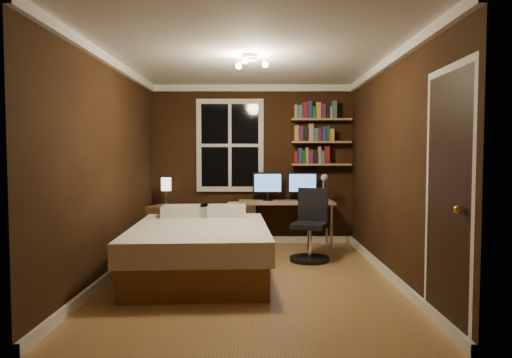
{
  "coord_description": "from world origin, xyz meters",
  "views": [
    {
      "loc": [
        0.09,
        -5.16,
        1.4
      ],
      "look_at": [
        0.07,
        0.45,
        1.1
      ],
      "focal_mm": 32.0,
      "sensor_mm": 36.0,
      "label": 1
    }
  ],
  "objects_px": {
    "bed": "(200,248)",
    "monitor_right": "(302,186)",
    "radiator": "(242,223)",
    "monitor_left": "(268,186)",
    "bedside_lamp": "(166,192)",
    "office_chair": "(310,233)",
    "desk_lamp": "(324,187)",
    "nightstand": "(167,226)",
    "desk": "(286,205)"
  },
  "relations": [
    {
      "from": "monitor_right",
      "to": "radiator",
      "type": "bearing_deg",
      "value": 173.73
    },
    {
      "from": "desk",
      "to": "radiator",
      "type": "bearing_deg",
      "value": 165.49
    },
    {
      "from": "monitor_left",
      "to": "bed",
      "type": "bearing_deg",
      "value": -115.01
    },
    {
      "from": "radiator",
      "to": "monitor_left",
      "type": "relative_size",
      "value": 1.42
    },
    {
      "from": "nightstand",
      "to": "radiator",
      "type": "distance_m",
      "value": 1.17
    },
    {
      "from": "bed",
      "to": "monitor_left",
      "type": "xyz_separation_m",
      "value": [
        0.83,
        1.77,
        0.6
      ]
    },
    {
      "from": "monitor_left",
      "to": "desk_lamp",
      "type": "bearing_deg",
      "value": -12.76
    },
    {
      "from": "radiator",
      "to": "office_chair",
      "type": "xyz_separation_m",
      "value": [
        0.95,
        -1.14,
        0.03
      ]
    },
    {
      "from": "bedside_lamp",
      "to": "office_chair",
      "type": "bearing_deg",
      "value": -24.21
    },
    {
      "from": "desk",
      "to": "desk_lamp",
      "type": "height_order",
      "value": "desk_lamp"
    },
    {
      "from": "nightstand",
      "to": "desk_lamp",
      "type": "bearing_deg",
      "value": 11.96
    },
    {
      "from": "bedside_lamp",
      "to": "nightstand",
      "type": "bearing_deg",
      "value": 0.0
    },
    {
      "from": "bedside_lamp",
      "to": "radiator",
      "type": "relative_size",
      "value": 0.66
    },
    {
      "from": "office_chair",
      "to": "desk",
      "type": "bearing_deg",
      "value": 125.62
    },
    {
      "from": "radiator",
      "to": "desk_lamp",
      "type": "height_order",
      "value": "desk_lamp"
    },
    {
      "from": "radiator",
      "to": "office_chair",
      "type": "height_order",
      "value": "office_chair"
    },
    {
      "from": "desk",
      "to": "office_chair",
      "type": "height_order",
      "value": "office_chair"
    },
    {
      "from": "radiator",
      "to": "monitor_right",
      "type": "relative_size",
      "value": 1.42
    },
    {
      "from": "radiator",
      "to": "desk",
      "type": "bearing_deg",
      "value": -14.51
    },
    {
      "from": "nightstand",
      "to": "desk_lamp",
      "type": "relative_size",
      "value": 1.41
    },
    {
      "from": "bed",
      "to": "bedside_lamp",
      "type": "distance_m",
      "value": 1.9
    },
    {
      "from": "nightstand",
      "to": "monitor_left",
      "type": "xyz_separation_m",
      "value": [
        1.56,
        0.09,
        0.6
      ]
    },
    {
      "from": "radiator",
      "to": "desk_lamp",
      "type": "bearing_deg",
      "value": -13.27
    },
    {
      "from": "monitor_left",
      "to": "desk_lamp",
      "type": "xyz_separation_m",
      "value": [
        0.84,
        -0.19,
        0.0
      ]
    },
    {
      "from": "bed",
      "to": "office_chair",
      "type": "xyz_separation_m",
      "value": [
        1.37,
        0.73,
        0.05
      ]
    },
    {
      "from": "nightstand",
      "to": "bed",
      "type": "bearing_deg",
      "value": -52.15
    },
    {
      "from": "bed",
      "to": "nightstand",
      "type": "relative_size",
      "value": 3.6
    },
    {
      "from": "monitor_right",
      "to": "nightstand",
      "type": "bearing_deg",
      "value": -177.48
    },
    {
      "from": "monitor_left",
      "to": "monitor_right",
      "type": "xyz_separation_m",
      "value": [
        0.54,
        0.0,
        0.0
      ]
    },
    {
      "from": "desk_lamp",
      "to": "bed",
      "type": "bearing_deg",
      "value": -136.54
    },
    {
      "from": "monitor_right",
      "to": "office_chair",
      "type": "distance_m",
      "value": 1.18
    },
    {
      "from": "bed",
      "to": "bedside_lamp",
      "type": "bearing_deg",
      "value": 110.17
    },
    {
      "from": "monitor_left",
      "to": "desk_lamp",
      "type": "relative_size",
      "value": 1.05
    },
    {
      "from": "bed",
      "to": "monitor_left",
      "type": "distance_m",
      "value": 2.04
    },
    {
      "from": "bed",
      "to": "desk_lamp",
      "type": "relative_size",
      "value": 5.06
    },
    {
      "from": "bedside_lamp",
      "to": "desk",
      "type": "bearing_deg",
      "value": 0.6
    },
    {
      "from": "bedside_lamp",
      "to": "desk_lamp",
      "type": "height_order",
      "value": "desk_lamp"
    },
    {
      "from": "desk_lamp",
      "to": "nightstand",
      "type": "bearing_deg",
      "value": 177.65
    },
    {
      "from": "nightstand",
      "to": "bedside_lamp",
      "type": "bearing_deg",
      "value": 0.0
    },
    {
      "from": "desk",
      "to": "monitor_left",
      "type": "bearing_deg",
      "value": 165.17
    },
    {
      "from": "bed",
      "to": "monitor_right",
      "type": "height_order",
      "value": "monitor_right"
    },
    {
      "from": "bedside_lamp",
      "to": "radiator",
      "type": "distance_m",
      "value": 1.27
    },
    {
      "from": "bed",
      "to": "desk",
      "type": "distance_m",
      "value": 2.05
    },
    {
      "from": "monitor_right",
      "to": "desk_lamp",
      "type": "bearing_deg",
      "value": -32.12
    },
    {
      "from": "radiator",
      "to": "monitor_left",
      "type": "distance_m",
      "value": 0.72
    },
    {
      "from": "bedside_lamp",
      "to": "monitor_right",
      "type": "bearing_deg",
      "value": 2.52
    },
    {
      "from": "office_chair",
      "to": "nightstand",
      "type": "bearing_deg",
      "value": 175.84
    },
    {
      "from": "nightstand",
      "to": "desk_lamp",
      "type": "height_order",
      "value": "desk_lamp"
    },
    {
      "from": "desk",
      "to": "desk_lamp",
      "type": "xyz_separation_m",
      "value": [
        0.57,
        -0.12,
        0.28
      ]
    },
    {
      "from": "monitor_right",
      "to": "bedside_lamp",
      "type": "bearing_deg",
      "value": -177.48
    }
  ]
}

